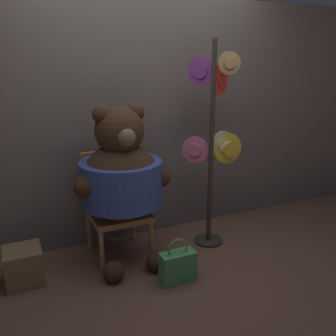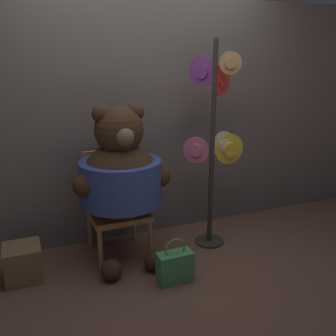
{
  "view_description": "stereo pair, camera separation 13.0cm",
  "coord_description": "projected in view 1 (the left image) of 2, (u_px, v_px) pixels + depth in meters",
  "views": [
    {
      "loc": [
        -1.21,
        -2.71,
        1.74
      ],
      "look_at": [
        0.08,
        0.15,
        0.8
      ],
      "focal_mm": 40.0,
      "sensor_mm": 36.0,
      "label": 1
    },
    {
      "loc": [
        -1.09,
        -2.76,
        1.74
      ],
      "look_at": [
        0.08,
        0.15,
        0.8
      ],
      "focal_mm": 40.0,
      "sensor_mm": 36.0,
      "label": 2
    }
  ],
  "objects": [
    {
      "name": "wooden_crate",
      "position": [
        23.0,
        266.0,
        2.96
      ],
      "size": [
        0.29,
        0.29,
        0.29
      ],
      "color": "brown",
      "rests_on": "ground_plane"
    },
    {
      "name": "wall_back",
      "position": [
        139.0,
        122.0,
        3.56
      ],
      "size": [
        8.0,
        0.1,
        2.26
      ],
      "color": "#66605B",
      "rests_on": "ground_plane"
    },
    {
      "name": "teddy_bear",
      "position": [
        121.0,
        177.0,
        3.12
      ],
      "size": [
        0.83,
        0.73,
        1.37
      ],
      "color": "#3D2819",
      "rests_on": "ground_plane"
    },
    {
      "name": "handbag_on_ground",
      "position": [
        178.0,
        266.0,
        2.97
      ],
      "size": [
        0.28,
        0.13,
        0.38
      ],
      "color": "#479E56",
      "rests_on": "ground_plane"
    },
    {
      "name": "hat_display_rack",
      "position": [
        214.0,
        138.0,
        3.4
      ],
      "size": [
        0.52,
        0.36,
        1.88
      ],
      "color": "#332D28",
      "rests_on": "ground_plane"
    },
    {
      "name": "chair",
      "position": [
        115.0,
        202.0,
        3.35
      ],
      "size": [
        0.49,
        0.53,
        0.92
      ],
      "color": "#B2844C",
      "rests_on": "ground_plane"
    },
    {
      "name": "ground_plane",
      "position": [
        166.0,
        259.0,
        3.34
      ],
      "size": [
        14.0,
        14.0,
        0.0
      ],
      "primitive_type": "plane",
      "color": "brown"
    }
  ]
}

